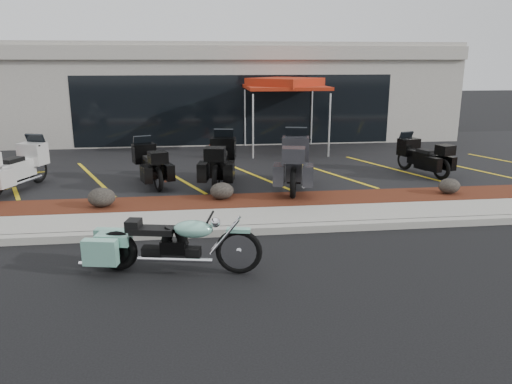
{
  "coord_description": "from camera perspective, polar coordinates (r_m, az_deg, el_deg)",
  "views": [
    {
      "loc": [
        -1.58,
        -8.41,
        3.35
      ],
      "look_at": [
        -0.39,
        1.2,
        0.78
      ],
      "focal_mm": 35.0,
      "sensor_mm": 36.0,
      "label": 1
    }
  ],
  "objects": [
    {
      "name": "boulder_left",
      "position": [
        11.65,
        -17.23,
        -0.59
      ],
      "size": [
        0.61,
        0.51,
        0.43
      ],
      "primitive_type": "ellipsoid",
      "color": "black",
      "rests_on": "mulch_bed"
    },
    {
      "name": "boulder_right",
      "position": [
        13.14,
        21.22,
        0.65
      ],
      "size": [
        0.53,
        0.44,
        0.38
      ],
      "primitive_type": "ellipsoid",
      "color": "black",
      "rests_on": "mulch_bed"
    },
    {
      "name": "touring_black_rear",
      "position": [
        15.55,
        16.71,
        4.54
      ],
      "size": [
        1.37,
        2.12,
        1.15
      ],
      "primitive_type": null,
      "rotation": [
        0.0,
        0.0,
        1.91
      ],
      "color": "black",
      "rests_on": "upper_lot"
    },
    {
      "name": "curb",
      "position": [
        10.0,
        2.41,
        -4.25
      ],
      "size": [
        24.0,
        0.25,
        0.15
      ],
      "primitive_type": "cube",
      "color": "gray",
      "rests_on": "ground"
    },
    {
      "name": "ground",
      "position": [
        9.2,
        3.33,
        -6.51
      ],
      "size": [
        90.0,
        90.0,
        0.0
      ],
      "primitive_type": "plane",
      "color": "black",
      "rests_on": "ground"
    },
    {
      "name": "hero_cruiser",
      "position": [
        7.98,
        -1.98,
        -6.07
      ],
      "size": [
        2.92,
        1.27,
        1.0
      ],
      "primitive_type": null,
      "rotation": [
        0.0,
        0.0,
        -0.2
      ],
      "color": "#7EC5AE",
      "rests_on": "ground"
    },
    {
      "name": "popup_canopy",
      "position": [
        17.92,
        3.35,
        12.12
      ],
      "size": [
        3.52,
        3.52,
        2.58
      ],
      "rotation": [
        0.0,
        0.0,
        0.33
      ],
      "color": "silver",
      "rests_on": "upper_lot"
    },
    {
      "name": "traffic_cone",
      "position": [
        16.91,
        -5.24,
        4.77
      ],
      "size": [
        0.38,
        0.38,
        0.49
      ],
      "primitive_type": "cone",
      "rotation": [
        0.0,
        0.0,
        -0.33
      ],
      "color": "red",
      "rests_on": "upper_lot"
    },
    {
      "name": "touring_black_mid",
      "position": [
        13.92,
        -3.68,
        4.45
      ],
      "size": [
        1.31,
        2.48,
        1.37
      ],
      "primitive_type": null,
      "rotation": [
        0.0,
        0.0,
        1.39
      ],
      "color": "black",
      "rests_on": "upper_lot"
    },
    {
      "name": "dealership_building",
      "position": [
        22.98,
        -3.21,
        11.52
      ],
      "size": [
        18.0,
        8.16,
        4.0
      ],
      "color": "#9A948B",
      "rests_on": "ground"
    },
    {
      "name": "touring_grey",
      "position": [
        13.57,
        4.55,
        4.37
      ],
      "size": [
        1.51,
        2.67,
        1.47
      ],
      "primitive_type": null,
      "rotation": [
        0.0,
        0.0,
        1.34
      ],
      "color": "#2B2B30",
      "rests_on": "upper_lot"
    },
    {
      "name": "mulch_bed",
      "position": [
        11.79,
        0.9,
        -1.22
      ],
      "size": [
        24.0,
        1.2,
        0.16
      ],
      "primitive_type": "cube",
      "color": "#3A130D",
      "rests_on": "ground"
    },
    {
      "name": "touring_black_front",
      "position": [
        14.05,
        -12.76,
        3.88
      ],
      "size": [
        1.42,
        2.22,
        1.21
      ],
      "primitive_type": null,
      "rotation": [
        0.0,
        0.0,
        1.9
      ],
      "color": "black",
      "rests_on": "upper_lot"
    },
    {
      "name": "sidewalk",
      "position": [
        10.66,
        1.79,
        -3.02
      ],
      "size": [
        24.0,
        1.2,
        0.15
      ],
      "primitive_type": "cube",
      "color": "gray",
      "rests_on": "ground"
    },
    {
      "name": "upper_lot",
      "position": [
        17.01,
        -1.63,
        3.78
      ],
      "size": [
        26.0,
        9.6,
        0.15
      ],
      "primitive_type": "cube",
      "color": "black",
      "rests_on": "ground"
    },
    {
      "name": "boulder_mid",
      "position": [
        11.77,
        -3.93,
        0.12
      ],
      "size": [
        0.56,
        0.47,
        0.4
      ],
      "primitive_type": "ellipsoid",
      "color": "black",
      "rests_on": "mulch_bed"
    },
    {
      "name": "touring_white",
      "position": [
        14.49,
        -23.76,
        3.53
      ],
      "size": [
        1.62,
        2.43,
        1.32
      ],
      "primitive_type": null,
      "rotation": [
        0.0,
        0.0,
        1.2
      ],
      "color": "silver",
      "rests_on": "upper_lot"
    }
  ]
}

